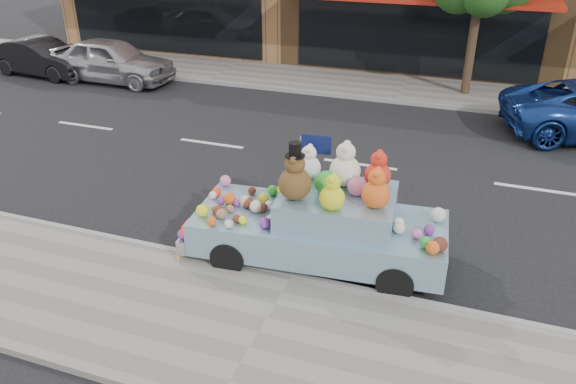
% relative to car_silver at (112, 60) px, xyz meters
% --- Properties ---
extents(ground, '(120.00, 120.00, 0.00)m').
position_rel_car_silver_xyz_m(ground, '(9.87, -4.12, -0.76)').
color(ground, black).
rests_on(ground, ground).
extents(near_sidewalk, '(60.00, 3.00, 0.12)m').
position_rel_car_silver_xyz_m(near_sidewalk, '(9.87, -10.62, -0.70)').
color(near_sidewalk, gray).
rests_on(near_sidewalk, ground).
extents(far_sidewalk, '(60.00, 3.00, 0.12)m').
position_rel_car_silver_xyz_m(far_sidewalk, '(9.87, 2.38, -0.70)').
color(far_sidewalk, gray).
rests_on(far_sidewalk, ground).
extents(near_kerb, '(60.00, 0.12, 0.13)m').
position_rel_car_silver_xyz_m(near_kerb, '(9.87, -9.12, -0.70)').
color(near_kerb, gray).
rests_on(near_kerb, ground).
extents(far_kerb, '(60.00, 0.12, 0.13)m').
position_rel_car_silver_xyz_m(far_kerb, '(9.87, 0.88, -0.70)').
color(far_kerb, gray).
rests_on(far_kerb, ground).
extents(car_silver, '(4.50, 1.90, 1.52)m').
position_rel_car_silver_xyz_m(car_silver, '(0.00, 0.00, 0.00)').
color(car_silver, '#A6A6AB').
rests_on(car_silver, ground).
extents(car_dark, '(4.11, 1.74, 1.32)m').
position_rel_car_silver_xyz_m(car_dark, '(-2.93, -0.15, -0.10)').
color(car_dark, black).
rests_on(car_dark, ground).
extents(art_car, '(4.62, 2.12, 2.33)m').
position_rel_car_silver_xyz_m(art_car, '(10.12, -8.36, 0.03)').
color(art_car, black).
rests_on(art_car, ground).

